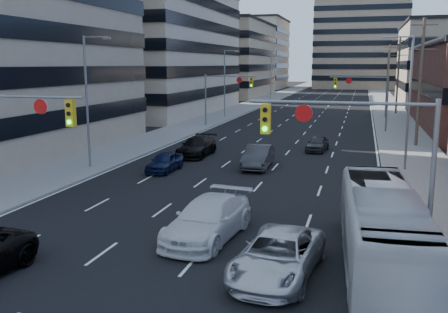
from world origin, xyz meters
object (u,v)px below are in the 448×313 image
Objects in this scene: sedan_blue at (165,162)px; transit_bus at (382,230)px; silver_suv at (278,255)px; white_van at (208,219)px.

transit_bus is at bearing -43.28° from sedan_blue.
sedan_blue is (-10.17, 14.78, -0.09)m from silver_suv.
transit_bus is 18.98m from sedan_blue.
transit_bus reaches higher than white_van.
silver_suv is at bearing -159.71° from transit_bus.
silver_suv reaches higher than sedan_blue.
transit_bus is at bearing 30.03° from silver_suv.
transit_bus is 2.71× the size of sedan_blue.
white_van is at bearing 144.93° from silver_suv.
transit_bus is (3.39, 1.53, 0.72)m from silver_suv.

